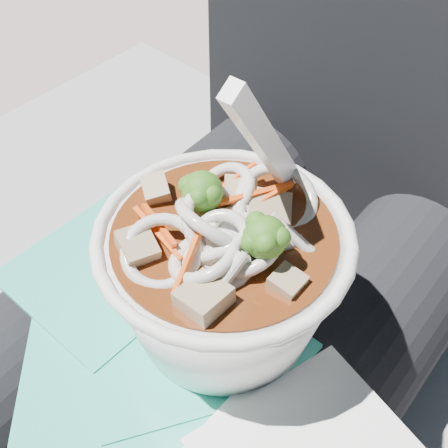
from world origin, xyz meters
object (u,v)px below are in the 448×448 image
Objects in this scene: person_body at (259,271)px; udon_bowl at (225,270)px; plastic_bag at (164,331)px; stone_ledge at (275,397)px; lap at (195,356)px.

person_body is 0.15m from udon_bowl.
udon_bowl is at bearing 44.53° from plastic_bag.
stone_ledge is at bearing 102.24° from udon_bowl.
plastic_bag is at bearing -90.02° from person_body.
person_body is at bearing 90.00° from lap.
stone_ledge is 0.46m from udon_bowl.
udon_bowl reaches higher than stone_ledge.
udon_bowl is (0.03, -0.15, 0.44)m from stone_ledge.
lap is at bearing -90.00° from stone_ledge.
lap is 0.08m from plastic_bag.
udon_bowl is (0.03, -0.00, 0.14)m from lap.
stone_ledge is 0.41m from plastic_bag.
plastic_bag is (-0.00, -0.18, 0.37)m from stone_ledge.
udon_bowl reaches higher than plastic_bag.
udon_bowl is at bearing -77.76° from stone_ledge.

